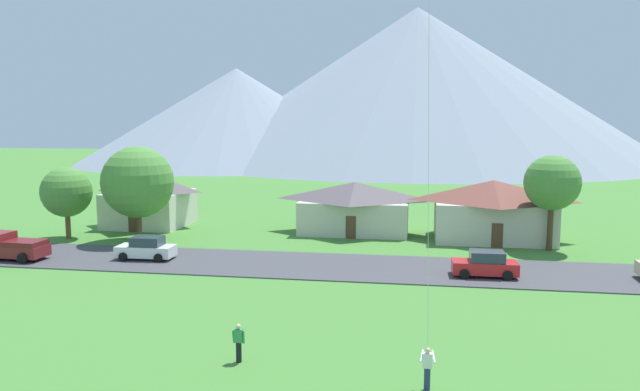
# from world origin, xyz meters

# --- Properties ---
(road_strip) EXTENTS (160.00, 7.93, 0.08)m
(road_strip) POSITION_xyz_m (0.00, 29.96, 0.04)
(road_strip) COLOR #424247
(road_strip) RESTS_ON ground
(mountain_far_east_ridge) EXTENTS (121.87, 121.87, 39.48)m
(mountain_far_east_ridge) POSITION_xyz_m (4.34, 149.00, 19.74)
(mountain_far_east_ridge) COLOR gray
(mountain_far_east_ridge) RESTS_ON ground
(mountain_east_ridge) EXTENTS (135.91, 135.91, 29.82)m
(mountain_east_ridge) POSITION_xyz_m (-5.92, 165.21, 14.91)
(mountain_east_ridge) COLOR gray
(mountain_east_ridge) RESTS_ON ground
(mountain_central_ridge) EXTENTS (77.79, 77.79, 23.41)m
(mountain_central_ridge) POSITION_xyz_m (-39.80, 134.05, 11.70)
(mountain_central_ridge) COLOR gray
(mountain_central_ridge) RESTS_ON ground
(house_leftmost) EXTENTS (10.60, 6.96, 4.67)m
(house_leftmost) POSITION_xyz_m (-0.53, 43.59, 2.42)
(house_leftmost) COLOR beige
(house_leftmost) RESTS_ON ground
(house_left_center) EXTENTS (7.77, 7.61, 5.25)m
(house_left_center) POSITION_xyz_m (-20.85, 43.70, 2.72)
(house_left_center) COLOR beige
(house_left_center) RESTS_ON ground
(house_right_center) EXTENTS (10.56, 7.25, 5.21)m
(house_right_center) POSITION_xyz_m (11.66, 41.91, 2.70)
(house_right_center) COLOR beige
(house_right_center) RESTS_ON ground
(tree_near_left) EXTENTS (4.36, 4.36, 7.61)m
(tree_near_left) POSITION_xyz_m (15.63, 38.09, 5.41)
(tree_near_left) COLOR #4C3823
(tree_near_left) RESTS_ON ground
(tree_left_of_center) EXTENTS (4.35, 4.35, 6.29)m
(tree_left_of_center) POSITION_xyz_m (-25.02, 36.37, 4.10)
(tree_left_of_center) COLOR brown
(tree_left_of_center) RESTS_ON ground
(tree_center) EXTENTS (6.08, 6.08, 8.15)m
(tree_center) POSITION_xyz_m (-18.27, 36.24, 5.10)
(tree_center) COLOR brown
(tree_center) RESTS_ON ground
(parked_car_white_west_end) EXTENTS (4.25, 2.17, 1.68)m
(parked_car_white_west_end) POSITION_xyz_m (-14.59, 29.79, 0.87)
(parked_car_white_west_end) COLOR white
(parked_car_white_west_end) RESTS_ON road_strip
(parked_car_red_mid_west) EXTENTS (4.23, 2.14, 1.68)m
(parked_car_red_mid_west) POSITION_xyz_m (9.68, 28.74, 0.87)
(parked_car_red_mid_west) COLOR red
(parked_car_red_mid_west) RESTS_ON road_strip
(pickup_truck_maroon_east_side) EXTENTS (5.27, 2.48, 1.99)m
(pickup_truck_maroon_east_side) POSITION_xyz_m (-24.53, 28.09, 1.06)
(pickup_truck_maroon_east_side) COLOR maroon
(pickup_truck_maroon_east_side) RESTS_ON road_strip
(watcher_person) EXTENTS (0.56, 0.24, 1.68)m
(watcher_person) POSITION_xyz_m (-2.20, 12.61, 0.88)
(watcher_person) COLOR black
(watcher_person) RESTS_ON ground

